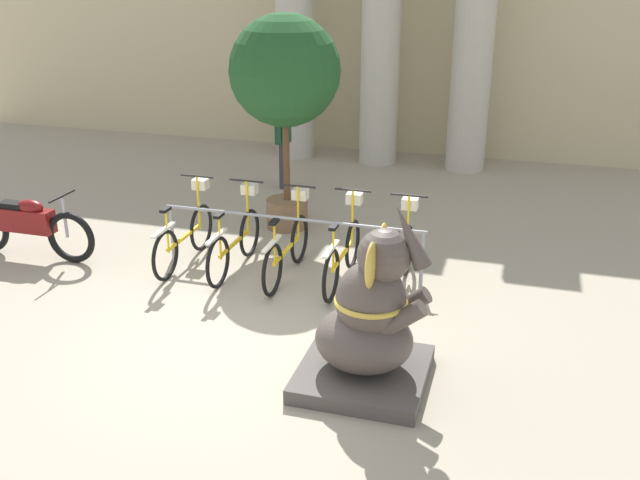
{
  "coord_description": "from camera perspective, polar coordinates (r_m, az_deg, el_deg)",
  "views": [
    {
      "loc": [
        2.86,
        -6.18,
        3.88
      ],
      "look_at": [
        0.81,
        0.75,
        1.0
      ],
      "focal_mm": 40.0,
      "sensor_mm": 36.0,
      "label": 1
    }
  ],
  "objects": [
    {
      "name": "bicycle_2",
      "position": [
        9.15,
        -2.62,
        -0.55
      ],
      "size": [
        0.48,
        1.72,
        1.1
      ],
      "color": "black",
      "rests_on": "ground_plane"
    },
    {
      "name": "motorcycle",
      "position": [
        10.51,
        -22.37,
        1.12
      ],
      "size": [
        2.08,
        0.55,
        0.96
      ],
      "color": "black",
      "rests_on": "ground_plane"
    },
    {
      "name": "bicycle_0",
      "position": [
        9.73,
        -10.73,
        0.46
      ],
      "size": [
        0.48,
        1.72,
        1.1
      ],
      "color": "black",
      "rests_on": "ground_plane"
    },
    {
      "name": "column_middle",
      "position": [
        14.13,
        4.94,
        16.56
      ],
      "size": [
        0.94,
        0.94,
        5.16
      ],
      "color": "#BCB7A8",
      "rests_on": "ground_plane"
    },
    {
      "name": "bicycle_1",
      "position": [
        9.42,
        -6.78,
        -0.02
      ],
      "size": [
        0.48,
        1.72,
        1.1
      ],
      "color": "black",
      "rests_on": "ground_plane"
    },
    {
      "name": "elephant_statue",
      "position": [
        6.82,
        3.97,
        -6.7
      ],
      "size": [
        1.23,
        1.23,
        1.89
      ],
      "color": "#4C4742",
      "rests_on": "ground_plane"
    },
    {
      "name": "building_facade",
      "position": [
        15.08,
        5.81,
        18.29
      ],
      "size": [
        20.0,
        0.2,
        6.0
      ],
      "color": "#C6B78E",
      "rests_on": "ground_plane"
    },
    {
      "name": "bicycle_4",
      "position": [
        8.84,
        6.45,
        -1.52
      ],
      "size": [
        0.48,
        1.72,
        1.1
      ],
      "color": "black",
      "rests_on": "ground_plane"
    },
    {
      "name": "column_right",
      "position": [
        13.88,
        12.26,
        16.08
      ],
      "size": [
        0.94,
        0.94,
        5.16
      ],
      "color": "#BCB7A8",
      "rests_on": "ground_plane"
    },
    {
      "name": "bike_rack",
      "position": [
        9.2,
        -2.36,
        0.85
      ],
      "size": [
        3.53,
        0.05,
        0.77
      ],
      "color": "gray",
      "rests_on": "ground_plane"
    },
    {
      "name": "potted_tree",
      "position": [
        10.42,
        -2.83,
        12.89
      ],
      "size": [
        1.6,
        1.6,
        3.17
      ],
      "color": "brown",
      "rests_on": "ground_plane"
    },
    {
      "name": "bicycle_3",
      "position": [
        8.99,
        1.87,
        -0.98
      ],
      "size": [
        0.48,
        1.72,
        1.1
      ],
      "color": "black",
      "rests_on": "ground_plane"
    },
    {
      "name": "ground_plane",
      "position": [
        7.84,
        -7.35,
        -8.13
      ],
      "size": [
        60.0,
        60.0,
        0.0
      ],
      "primitive_type": "plane",
      "color": "#9E937F"
    },
    {
      "name": "column_left",
      "position": [
        14.58,
        -2.06,
        16.78
      ],
      "size": [
        0.94,
        0.94,
        5.16
      ],
      "color": "#BCB7A8",
      "rests_on": "ground_plane"
    },
    {
      "name": "person_pedestrian",
      "position": [
        12.67,
        -2.97,
        8.56
      ],
      "size": [
        0.22,
        0.47,
        1.66
      ],
      "color": "#383342",
      "rests_on": "ground_plane"
    }
  ]
}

